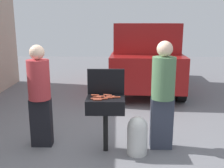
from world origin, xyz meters
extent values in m
plane|color=slate|center=(0.00, 0.00, 0.00)|extent=(24.00, 24.00, 0.00)
cylinder|color=black|center=(0.12, -0.13, 0.34)|extent=(0.08, 0.08, 0.67)
cube|color=black|center=(0.12, -0.13, 0.78)|extent=(0.60, 0.44, 0.22)
cube|color=black|center=(0.12, 0.09, 1.10)|extent=(0.60, 0.05, 0.42)
cylinder|color=#B74C33|center=(0.15, 0.00, 0.91)|extent=(0.13, 0.04, 0.03)
cylinder|color=#AD4228|center=(-0.05, -0.02, 0.91)|extent=(0.13, 0.04, 0.03)
cylinder|color=#AD4228|center=(0.17, -0.16, 0.91)|extent=(0.13, 0.04, 0.03)
cylinder|color=#B74C33|center=(0.01, -0.28, 0.91)|extent=(0.13, 0.03, 0.03)
cylinder|color=#AD4228|center=(-0.01, -0.14, 0.91)|extent=(0.13, 0.04, 0.03)
cylinder|color=#C6593D|center=(0.20, -0.09, 0.91)|extent=(0.13, 0.03, 0.03)
cylinder|color=#AD4228|center=(0.29, -0.14, 0.91)|extent=(0.13, 0.04, 0.03)
cylinder|color=#AD4228|center=(0.10, -0.22, 0.91)|extent=(0.13, 0.04, 0.03)
cylinder|color=#B74C33|center=(0.05, -0.10, 0.91)|extent=(0.13, 0.03, 0.03)
cylinder|color=#B74C33|center=(-0.03, -0.22, 0.91)|extent=(0.13, 0.03, 0.03)
cylinder|color=silver|center=(0.63, -0.23, 0.23)|extent=(0.32, 0.32, 0.46)
sphere|color=silver|center=(0.63, -0.23, 0.46)|extent=(0.31, 0.31, 0.31)
cube|color=black|center=(-0.96, 0.04, 0.41)|extent=(0.34, 0.19, 0.82)
cylinder|color=#B23338|center=(-0.96, 0.04, 1.14)|extent=(0.36, 0.36, 0.65)
sphere|color=beige|center=(-0.96, 0.04, 1.58)|extent=(0.24, 0.24, 0.24)
cube|color=#333847|center=(1.04, -0.01, 0.42)|extent=(0.35, 0.19, 0.85)
cylinder|color=#4C724C|center=(1.04, -0.01, 1.19)|extent=(0.37, 0.37, 0.67)
sphere|color=beige|center=(1.04, -0.01, 1.65)|extent=(0.25, 0.25, 0.25)
cube|color=maroon|center=(1.17, 4.24, 0.77)|extent=(2.14, 4.50, 0.90)
cube|color=maroon|center=(1.16, 4.04, 1.62)|extent=(1.90, 2.69, 0.80)
cylinder|color=black|center=(1.99, 2.65, 0.32)|extent=(0.25, 0.65, 0.64)
cylinder|color=black|center=(0.19, 2.75, 0.32)|extent=(0.25, 0.65, 0.64)
cylinder|color=black|center=(2.16, 5.73, 0.32)|extent=(0.25, 0.65, 0.64)
cylinder|color=black|center=(0.35, 5.83, 0.32)|extent=(0.25, 0.65, 0.64)
camera|label=1|loc=(0.30, -4.08, 2.04)|focal=42.22mm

